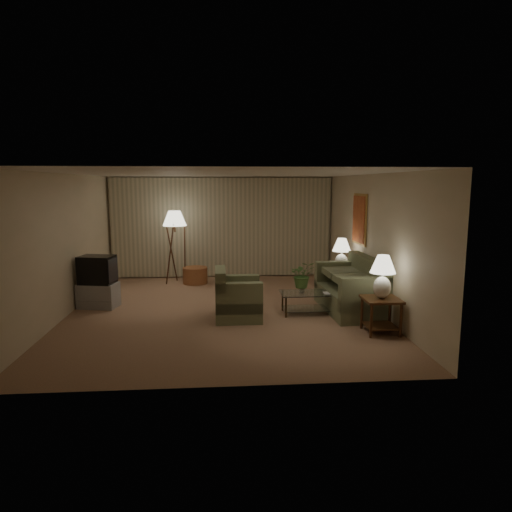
# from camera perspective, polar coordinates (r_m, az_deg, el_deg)

# --- Properties ---
(ground) EXTENTS (7.00, 7.00, 0.00)m
(ground) POSITION_cam_1_polar(r_m,az_deg,el_deg) (9.22, -4.09, -6.79)
(ground) COLOR tan
(ground) RESTS_ON ground
(room_shell) EXTENTS (6.04, 7.02, 2.72)m
(room_shell) POSITION_cam_1_polar(r_m,az_deg,el_deg) (10.41, -4.13, 4.80)
(room_shell) COLOR beige
(room_shell) RESTS_ON ground
(sofa) EXTENTS (2.00, 1.12, 0.85)m
(sofa) POSITION_cam_1_polar(r_m,az_deg,el_deg) (9.23, 11.66, -4.21)
(sofa) COLOR #7A815B
(sofa) RESTS_ON ground
(armchair) EXTENTS (0.90, 0.86, 0.75)m
(armchair) POSITION_cam_1_polar(r_m,az_deg,el_deg) (8.57, -2.24, -5.39)
(armchair) COLOR #7A815B
(armchair) RESTS_ON ground
(side_table_near) EXTENTS (0.60, 0.60, 0.60)m
(side_table_near) POSITION_cam_1_polar(r_m,az_deg,el_deg) (8.03, 15.37, -6.37)
(side_table_near) COLOR #3C2410
(side_table_near) RESTS_ON ground
(side_table_far) EXTENTS (0.55, 0.46, 0.60)m
(side_table_far) POSITION_cam_1_polar(r_m,az_deg,el_deg) (10.45, 10.55, -2.75)
(side_table_far) COLOR #3C2410
(side_table_far) RESTS_ON ground
(table_lamp_near) EXTENTS (0.43, 0.43, 0.73)m
(table_lamp_near) POSITION_cam_1_polar(r_m,az_deg,el_deg) (7.90, 15.55, -2.06)
(table_lamp_near) COLOR white
(table_lamp_near) RESTS_ON side_table_near
(table_lamp_far) EXTENTS (0.41, 0.41, 0.71)m
(table_lamp_far) POSITION_cam_1_polar(r_m,az_deg,el_deg) (10.34, 10.65, 0.59)
(table_lamp_far) COLOR white
(table_lamp_far) RESTS_ON side_table_far
(coffee_table) EXTENTS (1.14, 0.62, 0.41)m
(coffee_table) POSITION_cam_1_polar(r_m,az_deg,el_deg) (8.98, 6.72, -5.43)
(coffee_table) COLOR silver
(coffee_table) RESTS_ON ground
(tv_cabinet) EXTENTS (0.94, 0.76, 0.50)m
(tv_cabinet) POSITION_cam_1_polar(r_m,az_deg,el_deg) (9.91, -19.09, -4.66)
(tv_cabinet) COLOR #969698
(tv_cabinet) RESTS_ON ground
(crt_tv) EXTENTS (0.84, 0.72, 0.57)m
(crt_tv) POSITION_cam_1_polar(r_m,az_deg,el_deg) (9.80, -19.25, -1.62)
(crt_tv) COLOR black
(crt_tv) RESTS_ON tv_cabinet
(floor_lamp) EXTENTS (0.60, 0.60, 1.84)m
(floor_lamp) POSITION_cam_1_polar(r_m,az_deg,el_deg) (11.71, -10.06, 1.29)
(floor_lamp) COLOR #3C2410
(floor_lamp) RESTS_ON ground
(ottoman) EXTENTS (0.76, 0.76, 0.42)m
(ottoman) POSITION_cam_1_polar(r_m,az_deg,el_deg) (11.71, -7.62, -2.41)
(ottoman) COLOR #955932
(ottoman) RESTS_ON ground
(vase) EXTENTS (0.16, 0.16, 0.14)m
(vase) POSITION_cam_1_polar(r_m,az_deg,el_deg) (8.90, 5.79, -4.16)
(vase) COLOR white
(vase) RESTS_ON coffee_table
(flowers) EXTENTS (0.48, 0.42, 0.52)m
(flowers) POSITION_cam_1_polar(r_m,az_deg,el_deg) (8.83, 5.83, -2.09)
(flowers) COLOR #4A7534
(flowers) RESTS_ON vase
(book) EXTENTS (0.16, 0.22, 0.02)m
(book) POSITION_cam_1_polar(r_m,az_deg,el_deg) (8.90, 8.44, -4.63)
(book) COLOR olive
(book) RESTS_ON coffee_table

